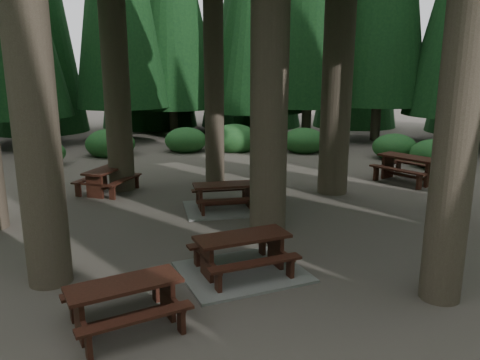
% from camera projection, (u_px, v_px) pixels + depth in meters
% --- Properties ---
extents(ground, '(80.00, 80.00, 0.00)m').
position_uv_depth(ground, '(232.00, 234.00, 10.93)').
color(ground, '#4E4740').
rests_on(ground, ground).
extents(picnic_table_a, '(2.89, 2.77, 0.76)m').
position_uv_depth(picnic_table_a, '(242.00, 261.00, 8.77)').
color(picnic_table_a, gray).
rests_on(picnic_table_a, ground).
extents(picnic_table_b, '(1.62, 1.91, 0.76)m').
position_uv_depth(picnic_table_b, '(107.00, 176.00, 14.44)').
color(picnic_table_b, black).
rests_on(picnic_table_b, ground).
extents(picnic_table_c, '(2.61, 2.40, 0.72)m').
position_uv_depth(picnic_table_c, '(224.00, 201.00, 12.74)').
color(picnic_table_c, gray).
rests_on(picnic_table_c, ground).
extents(picnic_table_d, '(2.58, 2.54, 0.87)m').
position_uv_depth(picnic_table_d, '(409.00, 165.00, 15.74)').
color(picnic_table_d, black).
rests_on(picnic_table_d, ground).
extents(picnic_table_e, '(2.12, 2.07, 0.72)m').
position_uv_depth(picnic_table_e, '(125.00, 298.00, 6.90)').
color(picnic_table_e, black).
rests_on(picnic_table_e, ground).
extents(shrub_ring, '(23.86, 24.64, 1.49)m').
position_uv_depth(shrub_ring, '(266.00, 209.00, 11.44)').
color(shrub_ring, '#21632F').
rests_on(shrub_ring, ground).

